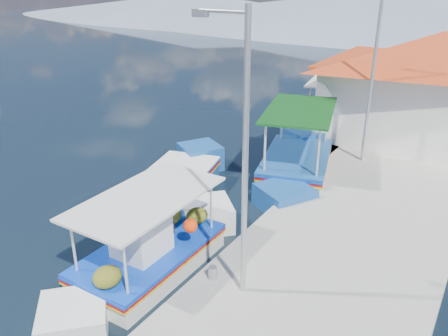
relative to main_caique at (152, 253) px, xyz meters
The scene contains 10 objects.
ground 2.86m from the main_caique, 132.23° to the right, with size 160.00×160.00×0.00m, color black.
quay 5.59m from the main_caique, 44.32° to the left, with size 5.00×44.00×0.50m, color #9D9A93.
bollards 3.69m from the main_caique, 58.96° to the left, with size 0.20×17.20×0.30m.
main_caique is the anchor object (origin of this frame).
caique_green_canopy 7.47m from the main_caique, 84.16° to the left, with size 3.57×7.30×2.83m.
caique_blue_hull 4.29m from the main_caique, 118.90° to the left, with size 3.08×6.57×1.21m.
caique_far 14.13m from the main_caique, 91.39° to the left, with size 2.92×7.02×2.50m.
harbor_building 13.80m from the main_caique, 71.59° to the left, with size 10.49×10.49×4.40m.
lamp_post_near 4.29m from the main_caique, ahead, with size 1.21×0.14×6.00m.
lamp_post_far 9.89m from the main_caique, 73.68° to the left, with size 1.21×0.14×6.00m.
Camera 1 is at (8.61, -5.21, 6.98)m, focal length 36.60 mm.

